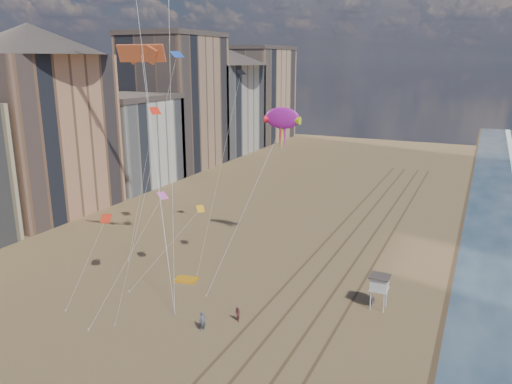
% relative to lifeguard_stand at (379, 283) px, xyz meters
% --- Properties ---
extents(wet_sand, '(260.00, 260.00, 0.00)m').
position_rel_lifeguard_stand_xyz_m(wet_sand, '(10.20, 16.37, -2.62)').
color(wet_sand, '#42301E').
rests_on(wet_sand, ground).
extents(tracks, '(7.68, 120.00, 0.01)m').
position_rel_lifeguard_stand_xyz_m(tracks, '(-6.25, 6.37, -2.61)').
color(tracks, brown).
rests_on(tracks, ground).
extents(buildings, '(34.72, 131.35, 29.00)m').
position_rel_lifeguard_stand_xyz_m(buildings, '(-54.54, 41.96, 10.93)').
color(buildings, '#C6B284').
rests_on(buildings, ground).
extents(lifeguard_stand, '(1.88, 1.88, 3.40)m').
position_rel_lifeguard_stand_xyz_m(lifeguard_stand, '(0.00, 0.00, 0.00)').
color(lifeguard_stand, silver).
rests_on(lifeguard_stand, ground).
extents(grounded_kite, '(2.58, 1.86, 0.27)m').
position_rel_lifeguard_stand_xyz_m(grounded_kite, '(-20.20, -2.47, -2.49)').
color(grounded_kite, orange).
rests_on(grounded_kite, ground).
extents(show_kite, '(4.33, 7.19, 20.90)m').
position_rel_lifeguard_stand_xyz_m(show_kite, '(-13.63, 8.60, 14.12)').
color(show_kite, '#AA1A9E').
rests_on(show_kite, ground).
extents(kite_flyer_a, '(0.76, 0.72, 1.75)m').
position_rel_lifeguard_stand_xyz_m(kite_flyer_a, '(-13.32, -10.54, -1.74)').
color(kite_flyer_a, slate).
rests_on(kite_flyer_a, ground).
extents(kite_flyer_b, '(0.89, 0.86, 1.44)m').
position_rel_lifeguard_stand_xyz_m(kite_flyer_b, '(-11.19, -7.94, -1.90)').
color(kite_flyer_b, brown).
rests_on(kite_flyer_b, ground).
extents(small_kites, '(12.49, 15.56, 18.38)m').
position_rel_lifeguard_stand_xyz_m(small_kites, '(-23.97, 1.04, 12.19)').
color(small_kites, '#F55FC5').
rests_on(small_kites, ground).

